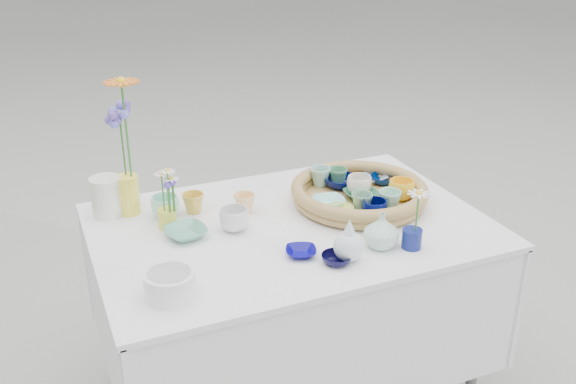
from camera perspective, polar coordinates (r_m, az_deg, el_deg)
name	(u,v)px	position (r m, az deg, el deg)	size (l,w,h in m)	color
wicker_tray	(359,193)	(2.23, 6.33, -0.13)	(0.47, 0.47, 0.08)	olive
tray_ceramic_0	(341,182)	(2.32, 4.70, 0.90)	(0.12, 0.12, 0.04)	#010A47
tray_ceramic_1	(383,179)	(2.37, 8.47, 1.12)	(0.10, 0.10, 0.03)	#00184D
tray_ceramic_2	(401,190)	(2.24, 10.06, 0.19)	(0.09, 0.09, 0.07)	yellow
tray_ceramic_3	(361,195)	(2.24, 6.52, -0.24)	(0.11, 0.11, 0.03)	#2F6F4E
tray_ceramic_4	(362,203)	(2.13, 6.58, -0.96)	(0.07, 0.07, 0.07)	#71A581
tray_ceramic_5	(329,202)	(2.18, 3.65, -0.90)	(0.11, 0.11, 0.03)	#89DCD6
tray_ceramic_6	(320,177)	(2.32, 2.88, 1.36)	(0.07, 0.07, 0.07)	#8EC5BA
tray_ceramic_7	(359,186)	(2.26, 6.34, 0.57)	(0.09, 0.09, 0.07)	white
tray_ceramic_8	(374,178)	(2.39, 7.64, 1.22)	(0.09, 0.09, 0.02)	#9BB1D8
tray_ceramic_9	(374,209)	(2.09, 7.68, -1.55)	(0.08, 0.08, 0.06)	#000646
tray_ceramic_10	(340,211)	(2.11, 4.61, -1.72)	(0.09, 0.09, 0.03)	#E5E679
tray_ceramic_11	(390,201)	(2.15, 9.01, -0.78)	(0.08, 0.08, 0.07)	#8FCFB1
tray_ceramic_12	(338,177)	(2.33, 4.44, 1.35)	(0.07, 0.07, 0.06)	#44855B
loose_ceramic_0	(193,203)	(2.18, -8.41, -0.98)	(0.07, 0.07, 0.07)	gold
loose_ceramic_1	(245,203)	(2.16, -3.89, -1.03)	(0.07, 0.07, 0.07)	#FFCA81
loose_ceramic_2	(186,233)	(2.03, -9.07, -3.58)	(0.13, 0.13, 0.03)	#5DA185
loose_ceramic_3	(234,220)	(2.04, -4.81, -2.45)	(0.10, 0.10, 0.07)	silver
loose_ceramic_4	(301,252)	(1.91, 1.16, -5.36)	(0.09, 0.09, 0.02)	#080476
loose_ceramic_5	(165,207)	(2.16, -10.87, -1.28)	(0.09, 0.09, 0.07)	#98E1C5
loose_ceramic_6	(337,259)	(1.87, 4.34, -5.96)	(0.09, 0.09, 0.03)	black
fluted_bowl	(170,284)	(1.73, -10.43, -8.08)	(0.14, 0.14, 0.07)	white
bud_vase_paleblue	(349,239)	(1.86, 5.44, -4.19)	(0.09, 0.09, 0.14)	silver
bud_vase_seafoam	(381,230)	(1.95, 8.31, -3.41)	(0.11, 0.11, 0.11)	#AED1C2
bud_vase_cobalt	(412,239)	(1.97, 10.95, -4.08)	(0.06, 0.06, 0.06)	navy
single_daisy	(417,212)	(1.93, 11.41, -1.77)	(0.08, 0.08, 0.14)	white
tall_vase_yellow	(129,195)	(2.20, -13.99, -0.24)	(0.07, 0.07, 0.14)	#F7EB43
gerbera	(126,131)	(2.12, -14.17, 5.31)	(0.13, 0.13, 0.34)	orange
hydrangea	(123,147)	(2.15, -14.47, 3.93)	(0.08, 0.08, 0.28)	#644AAC
white_pitcher	(107,197)	(2.20, -15.82, -0.42)	(0.14, 0.10, 0.14)	silver
daisy_cup	(167,219)	(2.09, -10.68, -2.33)	(0.06, 0.06, 0.06)	gold
daisy_posy	(168,189)	(2.05, -10.61, 0.28)	(0.08, 0.08, 0.14)	white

